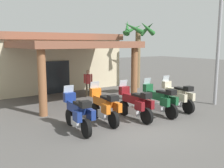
# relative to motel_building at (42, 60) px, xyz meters

# --- Properties ---
(ground_plane) EXTENTS (80.00, 80.00, 0.00)m
(ground_plane) POSITION_rel_motel_building_xyz_m (0.12, -11.01, -2.02)
(ground_plane) COLOR #514F4C
(motel_building) EXTENTS (11.02, 11.09, 3.89)m
(motel_building) POSITION_rel_motel_building_xyz_m (0.00, 0.00, 0.00)
(motel_building) COLOR beige
(motel_building) RESTS_ON ground_plane
(motorcycle_blue) EXTENTS (0.72, 2.21, 1.61)m
(motorcycle_blue) POSITION_rel_motel_building_xyz_m (-1.93, -9.92, -1.32)
(motorcycle_blue) COLOR black
(motorcycle_blue) RESTS_ON ground_plane
(motorcycle_orange) EXTENTS (0.72, 2.21, 1.61)m
(motorcycle_orange) POSITION_rel_motel_building_xyz_m (-0.59, -9.60, -1.32)
(motorcycle_orange) COLOR black
(motorcycle_orange) RESTS_ON ground_plane
(motorcycle_maroon) EXTENTS (0.71, 2.21, 1.61)m
(motorcycle_maroon) POSITION_rel_motel_building_xyz_m (0.75, -9.92, -1.32)
(motorcycle_maroon) COLOR black
(motorcycle_maroon) RESTS_ON ground_plane
(motorcycle_green) EXTENTS (0.71, 2.21, 1.61)m
(motorcycle_green) POSITION_rel_motel_building_xyz_m (2.10, -9.98, -1.32)
(motorcycle_green) COLOR black
(motorcycle_green) RESTS_ON ground_plane
(motorcycle_cream) EXTENTS (0.73, 2.21, 1.61)m
(motorcycle_cream) POSITION_rel_motel_building_xyz_m (3.44, -9.80, -1.32)
(motorcycle_cream) COLOR black
(motorcycle_cream) RESTS_ON ground_plane
(pedestrian) EXTENTS (0.50, 0.32, 1.61)m
(pedestrian) POSITION_rel_motel_building_xyz_m (1.34, -4.57, -1.09)
(pedestrian) COLOR brown
(pedestrian) RESTS_ON ground_plane
(palm_tree_near_portico) EXTENTS (2.23, 2.29, 4.98)m
(palm_tree_near_portico) POSITION_rel_motel_building_xyz_m (5.82, -3.73, 1.46)
(palm_tree_near_portico) COLOR brown
(palm_tree_near_portico) RESTS_ON ground_plane
(roadside_sign) EXTENTS (1.40, 0.18, 7.10)m
(roadside_sign) POSITION_rel_motel_building_xyz_m (6.02, -10.09, 2.71)
(roadside_sign) COLOR #99999E
(roadside_sign) RESTS_ON ground_plane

